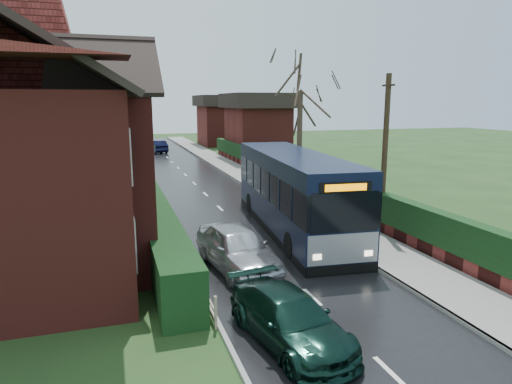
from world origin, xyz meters
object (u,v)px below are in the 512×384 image
object	(u,v)px
bus	(293,193)
telegraph_pole	(385,154)
brick_house	(15,140)
car_silver	(237,247)
car_green	(290,319)
bus_stop_sign	(360,200)

from	to	relation	value
bus	telegraph_pole	xyz separation A→B (m)	(3.60, -1.50, 1.76)
brick_house	bus	bearing A→B (deg)	0.87
brick_house	car_silver	world-z (taller)	brick_house
bus	brick_house	bearing A→B (deg)	-173.96
brick_house	bus	xyz separation A→B (m)	(10.93, 0.17, -2.65)
telegraph_pole	car_green	bearing A→B (deg)	-132.64
car_silver	telegraph_pole	bearing A→B (deg)	11.15
bus_stop_sign	telegraph_pole	distance (m)	2.73
bus	bus_stop_sign	distance (m)	3.25
brick_house	car_green	xyz separation A→B (m)	(7.13, -8.95, -3.76)
car_green	telegraph_pole	world-z (taller)	telegraph_pole
brick_house	telegraph_pole	world-z (taller)	brick_house
bus_stop_sign	brick_house	bearing A→B (deg)	158.26
bus_stop_sign	telegraph_pole	bearing A→B (deg)	23.15
car_silver	car_green	distance (m)	5.17
car_silver	telegraph_pole	xyz separation A→B (m)	(7.30, 2.44, 2.71)
car_silver	car_green	xyz separation A→B (m)	(-0.10, -5.17, -0.16)
brick_house	bus_stop_sign	distance (m)	13.23
brick_house	telegraph_pole	distance (m)	14.62
bus	bus_stop_sign	xyz separation A→B (m)	(1.80, -2.70, 0.09)
car_green	telegraph_pole	distance (m)	11.00
car_silver	bus_stop_sign	world-z (taller)	bus_stop_sign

